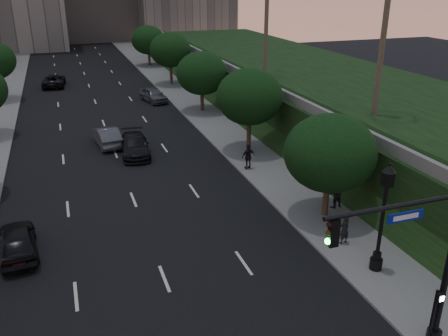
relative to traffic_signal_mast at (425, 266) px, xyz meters
name	(u,v)px	position (x,y,z in m)	size (l,w,h in m)	color
road_surface	(106,129)	(-7.92, 32.43, -3.66)	(16.00, 140.00, 0.02)	black
sidewalk_right	(210,118)	(2.33, 32.43, -3.60)	(4.50, 140.00, 0.15)	slate
embankment	(326,95)	(14.08, 30.43, -1.67)	(18.00, 90.00, 4.00)	black
parapet_wall	(249,77)	(5.58, 30.43, 0.68)	(0.35, 90.00, 0.70)	slate
tree_right_a	(330,153)	(2.38, 10.43, 0.35)	(5.20, 5.20, 6.24)	#38281C
tree_right_b	(250,97)	(2.38, 22.43, 0.84)	(5.20, 5.20, 6.74)	#38281C
tree_right_c	(202,73)	(2.38, 35.43, 0.35)	(5.20, 5.20, 6.24)	#38281C
tree_right_d	(170,50)	(2.38, 49.43, 0.84)	(5.20, 5.20, 6.74)	#38281C
tree_right_e	(148,40)	(2.38, 64.43, 0.35)	(5.20, 5.20, 6.24)	#38281C
traffic_signal_mast	(425,266)	(0.00, 0.00, 0.00)	(5.68, 0.56, 7.00)	black
street_lamp	(382,223)	(1.81, 4.72, -1.04)	(0.64, 0.64, 5.62)	black
pedestrian_signal	(435,312)	(0.76, -0.13, -2.11)	(0.30, 0.33, 2.50)	black
sedan_near_left	(17,241)	(-14.47, 11.99, -2.89)	(1.85, 4.61, 1.57)	black
sedan_mid_left	(107,136)	(-8.28, 27.76, -2.88)	(1.67, 4.80, 1.58)	#4C4E53
sedan_far_left	(54,80)	(-12.14, 53.45, -2.89)	(2.60, 5.65, 1.57)	black
sedan_near_right	(135,145)	(-6.44, 24.68, -2.90)	(2.17, 5.33, 1.55)	black
sedan_far_right	(153,95)	(-1.63, 41.28, -2.87)	(1.89, 4.69, 1.60)	#505357
pedestrian_a	(344,229)	(1.64, 7.28, -2.69)	(0.60, 0.40, 1.66)	black
pedestrian_b	(335,193)	(3.43, 11.12, -2.59)	(0.91, 0.71, 1.87)	black
pedestrian_c	(248,157)	(0.82, 18.65, -2.59)	(1.09, 0.45, 1.86)	black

